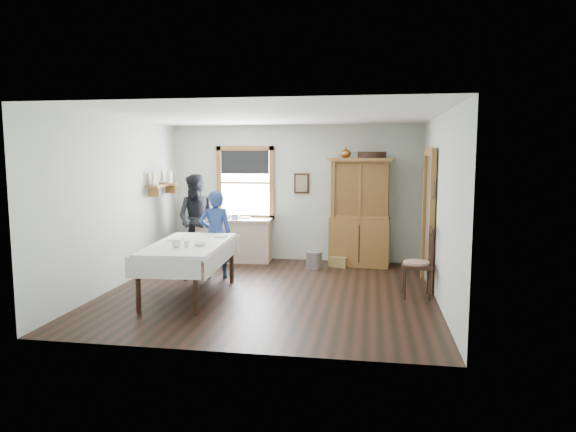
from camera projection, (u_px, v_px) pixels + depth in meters
The scene contains 20 objects.
room at pixel (270, 205), 7.83m from camera, with size 5.01×5.01×2.70m.
window at pixel (245, 179), 10.37m from camera, with size 1.18×0.07×1.48m.
doorway at pixel (429, 214), 8.30m from camera, with size 0.09×1.14×2.22m.
wall_shelf at pixel (163, 184), 9.69m from camera, with size 0.24×1.00×0.44m.
framed_picture at pixel (302, 183), 10.19m from camera, with size 0.30×0.04×0.40m, color black.
rug_beater at pixel (434, 181), 7.69m from camera, with size 0.27×0.27×0.01m, color black.
work_counter at pixel (234, 240), 10.22m from camera, with size 1.49×0.57×0.85m, color tan.
china_hutch at pixel (360, 212), 9.76m from camera, with size 1.21×0.57×2.06m, color olive.
dining_table at pixel (190, 270), 7.70m from camera, with size 1.07×2.03×0.81m, color silver.
spindle_chair at pixel (417, 262), 7.65m from camera, with size 0.49×0.49×1.06m, color black.
pail at pixel (314, 260), 9.57m from camera, with size 0.30×0.30×0.32m, color #909398.
wicker_basket at pixel (339, 262), 9.75m from camera, with size 0.33×0.24×0.20m, color #A08248.
woman_blue at pixel (216, 238), 8.79m from camera, with size 0.51×0.34×1.40m, color navy.
figure_dark at pixel (198, 222), 9.98m from camera, with size 0.79×0.61×1.61m, color black.
table_cup_a at pixel (176, 244), 7.27m from camera, with size 0.14×0.14×0.11m, color white.
table_cup_b at pixel (187, 244), 7.28m from camera, with size 0.09×0.09×0.09m, color white.
table_bowl at pixel (200, 244), 7.41m from camera, with size 0.20×0.20×0.05m, color white.
counter_book at pixel (240, 218), 10.27m from camera, with size 0.18×0.24×0.02m, color #786950.
counter_bowl at pixel (228, 217), 10.16m from camera, with size 0.20×0.20×0.06m, color white.
shelf_bowl at pixel (163, 182), 9.70m from camera, with size 0.22×0.22×0.05m, color white.
Camera 1 is at (1.52, -7.65, 2.13)m, focal length 32.00 mm.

